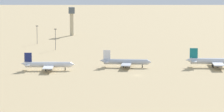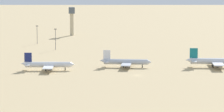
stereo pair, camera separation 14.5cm
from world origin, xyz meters
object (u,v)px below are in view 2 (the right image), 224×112
Objects in this scene: parked_jet_navy_1 at (47,65)px; parked_jet_white_2 at (125,62)px; control_tower at (72,18)px; light_pole_west at (37,33)px; light_pole_mid at (55,38)px; parked_jet_teal_3 at (214,61)px.

parked_jet_white_2 is at bearing 13.46° from parked_jet_navy_1.
parked_jet_white_2 is 183.14m from control_tower.
light_pole_west is 0.93× the size of light_pole_mid.
control_tower is at bearing 64.15° from light_pole_west.
parked_jet_teal_3 is 164.93m from light_pole_west.
light_pole_mid reaches higher than parked_jet_white_2.
parked_jet_teal_3 is 128.31m from light_pole_mid.
control_tower reaches higher than parked_jet_navy_1.
control_tower reaches higher than parked_jet_teal_3.
parked_jet_navy_1 is at bearing -93.63° from light_pole_mid.
light_pole_west is at bearing 99.25° from parked_jet_navy_1.
parked_jet_white_2 is (45.40, 6.19, -0.01)m from parked_jet_navy_1.
parked_jet_white_2 is 93.19m from light_pole_mid.
parked_jet_teal_3 is 201.97m from control_tower.
parked_jet_white_2 is at bearing -82.34° from control_tower.
parked_jet_navy_1 is 2.03× the size of light_pole_mid.
parked_jet_teal_3 is (97.39, 0.68, 0.39)m from parked_jet_navy_1.
parked_jet_teal_3 reaches higher than parked_jet_white_2.
parked_jet_white_2 is 2.01× the size of light_pole_mid.
light_pole_west is (-53.32, 121.34, 4.95)m from parked_jet_white_2.
light_pole_west reaches higher than parked_jet_teal_3.
parked_jet_teal_3 is at bearing -44.37° from light_pole_mid.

